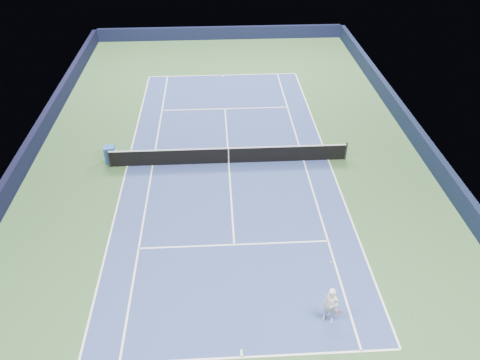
{
  "coord_description": "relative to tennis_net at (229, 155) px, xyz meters",
  "views": [
    {
      "loc": [
        -0.59,
        -21.17,
        14.15
      ],
      "look_at": [
        0.44,
        -3.0,
        1.0
      ],
      "focal_mm": 35.0,
      "sensor_mm": 36.0,
      "label": 1
    }
  ],
  "objects": [
    {
      "name": "ground",
      "position": [
        0.0,
        0.0,
        -0.5
      ],
      "size": [
        40.0,
        40.0,
        0.0
      ],
      "primitive_type": "plane",
      "color": "#2E502B",
      "rests_on": "ground"
    },
    {
      "name": "wall_far",
      "position": [
        0.0,
        19.82,
        0.05
      ],
      "size": [
        22.0,
        0.35,
        1.1
      ],
      "primitive_type": "cube",
      "color": "black",
      "rests_on": "ground"
    },
    {
      "name": "wall_right",
      "position": [
        10.82,
        0.0,
        0.05
      ],
      "size": [
        0.35,
        40.0,
        1.1
      ],
      "primitive_type": "cube",
      "color": "#111833",
      "rests_on": "ground"
    },
    {
      "name": "wall_left",
      "position": [
        -10.82,
        0.0,
        0.05
      ],
      "size": [
        0.35,
        40.0,
        1.1
      ],
      "primitive_type": "cube",
      "color": "black",
      "rests_on": "ground"
    },
    {
      "name": "court_surface",
      "position": [
        0.0,
        0.0,
        -0.5
      ],
      "size": [
        10.97,
        23.77,
        0.01
      ],
      "primitive_type": "cube",
      "color": "navy",
      "rests_on": "ground"
    },
    {
      "name": "baseline_far",
      "position": [
        0.0,
        11.88,
        -0.5
      ],
      "size": [
        10.97,
        0.08,
        0.0
      ],
      "primitive_type": "cube",
      "color": "white",
      "rests_on": "ground"
    },
    {
      "name": "baseline_near",
      "position": [
        0.0,
        -11.88,
        -0.5
      ],
      "size": [
        10.97,
        0.08,
        0.0
      ],
      "primitive_type": "cube",
      "color": "white",
      "rests_on": "ground"
    },
    {
      "name": "sideline_doubles_right",
      "position": [
        5.49,
        0.0,
        -0.5
      ],
      "size": [
        0.08,
        23.77,
        0.0
      ],
      "primitive_type": "cube",
      "color": "white",
      "rests_on": "ground"
    },
    {
      "name": "sideline_doubles_left",
      "position": [
        -5.49,
        0.0,
        -0.5
      ],
      "size": [
        0.08,
        23.77,
        0.0
      ],
      "primitive_type": "cube",
      "color": "white",
      "rests_on": "ground"
    },
    {
      "name": "sideline_singles_right",
      "position": [
        4.12,
        0.0,
        -0.5
      ],
      "size": [
        0.08,
        23.77,
        0.0
      ],
      "primitive_type": "cube",
      "color": "white",
      "rests_on": "ground"
    },
    {
      "name": "sideline_singles_left",
      "position": [
        -4.12,
        0.0,
        -0.5
      ],
      "size": [
        0.08,
        23.77,
        0.0
      ],
      "primitive_type": "cube",
      "color": "white",
      "rests_on": "ground"
    },
    {
      "name": "service_line_far",
      "position": [
        0.0,
        6.4,
        -0.5
      ],
      "size": [
        8.23,
        0.08,
        0.0
      ],
      "primitive_type": "cube",
      "color": "white",
      "rests_on": "ground"
    },
    {
      "name": "service_line_near",
      "position": [
        0.0,
        -6.4,
        -0.5
      ],
      "size": [
        8.23,
        0.08,
        0.0
      ],
      "primitive_type": "cube",
      "color": "white",
      "rests_on": "ground"
    },
    {
      "name": "center_service_line",
      "position": [
        0.0,
        0.0,
        -0.5
      ],
      "size": [
        0.08,
        12.8,
        0.0
      ],
      "primitive_type": "cube",
      "color": "white",
      "rests_on": "ground"
    },
    {
      "name": "center_mark_far",
      "position": [
        0.0,
        11.73,
        -0.5
      ],
      "size": [
        0.08,
        0.3,
        0.0
      ],
      "primitive_type": "cube",
      "color": "white",
      "rests_on": "ground"
    },
    {
      "name": "center_mark_near",
      "position": [
        0.0,
        -11.73,
        -0.5
      ],
      "size": [
        0.08,
        0.3,
        0.0
      ],
      "primitive_type": "cube",
      "color": "white",
      "rests_on": "ground"
    },
    {
      "name": "tennis_net",
      "position": [
        0.0,
        0.0,
        0.0
      ],
      "size": [
        12.9,
        0.1,
        1.07
      ],
      "color": "black",
      "rests_on": "ground"
    },
    {
      "name": "sponsor_cube",
      "position": [
        -6.4,
        0.52,
        -0.03
      ],
      "size": [
        0.65,
        0.59,
        0.95
      ],
      "color": "#1B4AA6",
      "rests_on": "ground"
    },
    {
      "name": "tennis_player",
      "position": [
        3.25,
        -10.51,
        0.27
      ],
      "size": [
        0.79,
        1.31,
        1.96
      ],
      "color": "silver",
      "rests_on": "ground"
    }
  ]
}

